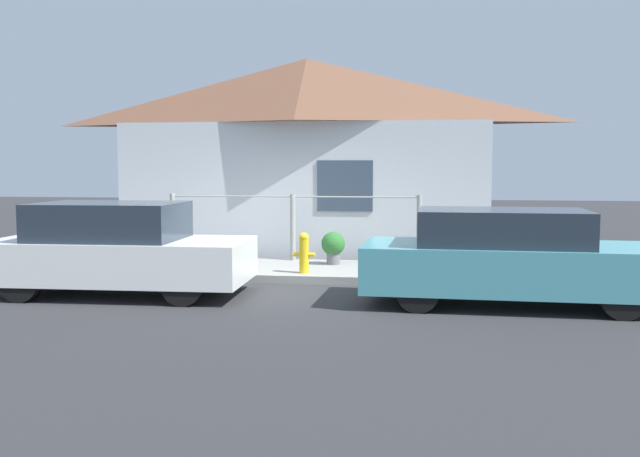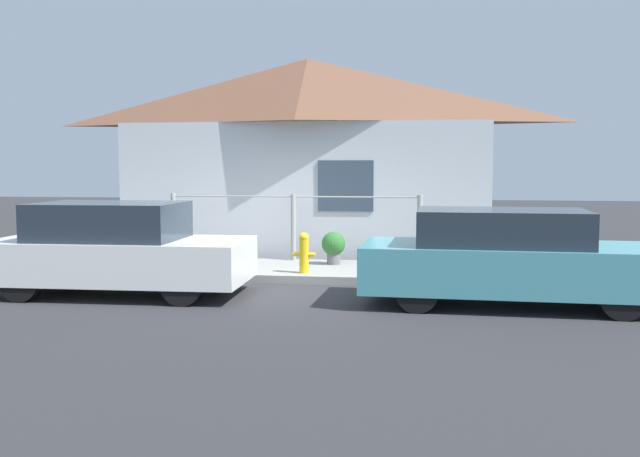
{
  "view_description": "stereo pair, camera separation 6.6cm",
  "coord_description": "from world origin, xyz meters",
  "px_view_note": "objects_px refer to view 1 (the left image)",
  "views": [
    {
      "loc": [
        2.47,
        -11.42,
        1.95
      ],
      "look_at": [
        0.77,
        0.3,
        0.9
      ],
      "focal_mm": 40.0,
      "sensor_mm": 36.0,
      "label": 1
    },
    {
      "loc": [
        2.54,
        -11.41,
        1.95
      ],
      "look_at": [
        0.77,
        0.3,
        0.9
      ],
      "focal_mm": 40.0,
      "sensor_mm": 36.0,
      "label": 2
    }
  ],
  "objects_px": {
    "car_left": "(118,249)",
    "fire_hydrant": "(304,252)",
    "car_right": "(511,258)",
    "potted_plant_near_hydrant": "(333,246)"
  },
  "relations": [
    {
      "from": "car_left",
      "to": "fire_hydrant",
      "type": "height_order",
      "value": "car_left"
    },
    {
      "from": "car_left",
      "to": "car_right",
      "type": "distance_m",
      "value": 5.77
    },
    {
      "from": "car_left",
      "to": "potted_plant_near_hydrant",
      "type": "relative_size",
      "value": 6.46
    },
    {
      "from": "car_left",
      "to": "potted_plant_near_hydrant",
      "type": "height_order",
      "value": "car_left"
    },
    {
      "from": "car_right",
      "to": "potted_plant_near_hydrant",
      "type": "relative_size",
      "value": 6.97
    },
    {
      "from": "car_left",
      "to": "potted_plant_near_hydrant",
      "type": "bearing_deg",
      "value": 42.13
    },
    {
      "from": "fire_hydrant",
      "to": "car_right",
      "type": "bearing_deg",
      "value": -27.61
    },
    {
      "from": "car_right",
      "to": "car_left",
      "type": "bearing_deg",
      "value": -178.16
    },
    {
      "from": "car_left",
      "to": "fire_hydrant",
      "type": "bearing_deg",
      "value": 31.39
    },
    {
      "from": "car_left",
      "to": "potted_plant_near_hydrant",
      "type": "distance_m",
      "value": 4.06
    }
  ]
}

